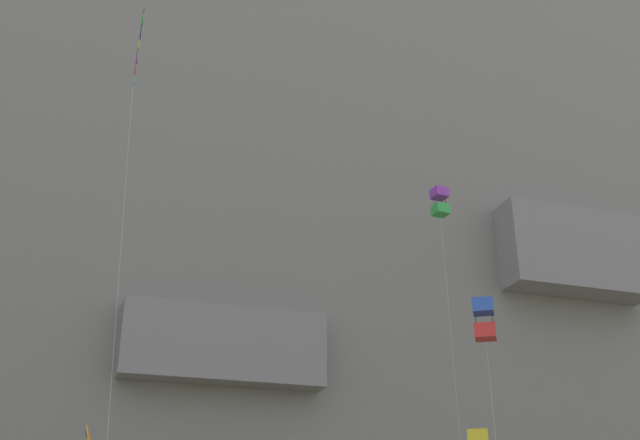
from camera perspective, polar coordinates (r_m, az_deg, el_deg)
The scene contains 4 objects.
cliff_face at distance 70.98m, azimuth -8.94°, elevation -1.40°, with size 180.00×32.18×60.73m.
kite_banner_near_cliff at distance 40.65m, azimuth -13.42°, elevation 10.43°, with size 0.91×6.39×27.49m.
kite_box_upper_left at distance 43.01m, azimuth 12.01°, elevation -7.19°, with size 1.54×2.09×16.51m.
kite_box_upper_right at distance 50.73m, azimuth 8.83°, elevation 1.28°, with size 1.03×1.93×25.76m.
Camera 1 is at (-9.32, -7.62, 3.21)m, focal length 43.38 mm.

